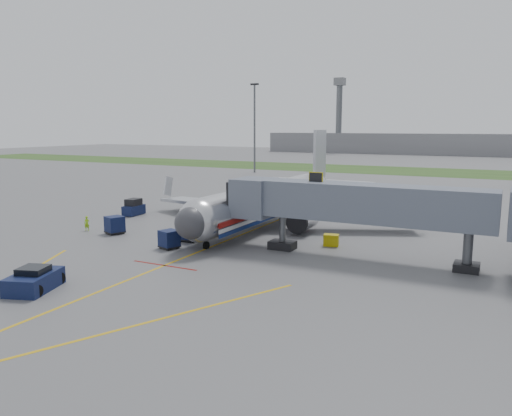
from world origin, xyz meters
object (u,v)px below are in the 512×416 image
at_px(baggage_tug, 134,208).
at_px(belt_loader, 190,222).
at_px(airliner, 271,200).
at_px(pushback_tug, 34,280).
at_px(ramp_worker, 87,223).

relative_size(baggage_tug, belt_loader, 0.68).
bearing_deg(airliner, pushback_tug, -98.17).
height_order(pushback_tug, belt_loader, belt_loader).
height_order(pushback_tug, baggage_tug, baggage_tug).
xyz_separation_m(pushback_tug, baggage_tug, (-13.02, 25.00, 0.22)).
height_order(baggage_tug, belt_loader, belt_loader).
relative_size(airliner, ramp_worker, 23.32).
xyz_separation_m(pushback_tug, ramp_worker, (-11.15, 15.58, 0.10)).
bearing_deg(belt_loader, pushback_tug, -82.80).
bearing_deg(ramp_worker, airliner, 19.09).
relative_size(belt_loader, ramp_worker, 2.84).
distance_m(pushback_tug, ramp_worker, 19.16).
xyz_separation_m(belt_loader, ramp_worker, (-8.36, -6.50, 0.26)).
height_order(airliner, baggage_tug, airliner).
xyz_separation_m(baggage_tug, ramp_worker, (1.87, -9.42, -0.12)).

